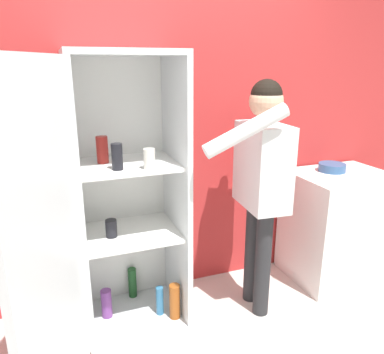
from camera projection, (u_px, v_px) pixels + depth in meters
wall_back at (153, 132)px, 2.72m from camera, size 7.00×0.06×2.55m
refrigerator at (112, 206)px, 2.32m from camera, size 1.02×1.18×1.83m
person at (261, 172)px, 2.53m from camera, size 0.67×0.58×1.66m
counter at (337, 225)px, 3.13m from camera, size 0.77×0.62×0.90m
bowl at (332, 167)px, 3.06m from camera, size 0.22×0.22×0.06m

